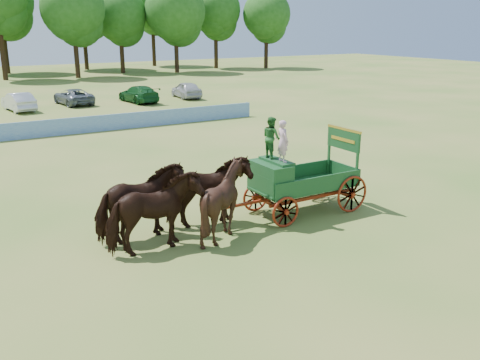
% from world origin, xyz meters
% --- Properties ---
extents(ground, '(160.00, 160.00, 0.00)m').
position_xyz_m(ground, '(0.00, 0.00, 0.00)').
color(ground, olive).
rests_on(ground, ground).
extents(horse_lead_left, '(2.97, 1.48, 2.45)m').
position_xyz_m(horse_lead_left, '(-3.61, -1.67, 1.23)').
color(horse_lead_left, black).
rests_on(horse_lead_left, ground).
extents(horse_lead_right, '(3.05, 1.68, 2.45)m').
position_xyz_m(horse_lead_right, '(-3.61, -0.57, 1.23)').
color(horse_lead_right, black).
rests_on(horse_lead_right, ground).
extents(horse_wheel_left, '(2.46, 2.25, 2.46)m').
position_xyz_m(horse_wheel_left, '(-1.21, -1.67, 1.23)').
color(horse_wheel_left, black).
rests_on(horse_wheel_left, ground).
extents(horse_wheel_right, '(3.08, 1.78, 2.45)m').
position_xyz_m(horse_wheel_right, '(-1.21, -0.57, 1.23)').
color(horse_wheel_right, black).
rests_on(horse_wheel_right, ground).
extents(farm_dray, '(6.00, 2.00, 3.62)m').
position_xyz_m(farm_dray, '(1.77, -1.10, 1.58)').
color(farm_dray, maroon).
rests_on(farm_dray, ground).
extents(sponsor_banner, '(26.00, 0.08, 1.05)m').
position_xyz_m(sponsor_banner, '(-1.00, 18.00, 0.53)').
color(sponsor_banner, '#2061AF').
rests_on(sponsor_banner, ground).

